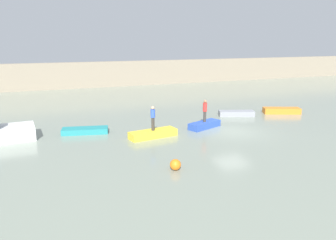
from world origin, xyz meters
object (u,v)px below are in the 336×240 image
object	(u,v)px
mooring_buoy	(175,165)
rowboat_teal	(85,131)
rowboat_yellow	(153,134)
rowboat_grey	(236,113)
person_red_shirt	(205,110)
person_blue_shirt	(153,117)
rowboat_blue	(204,125)
rowboat_orange	(282,111)

from	to	relation	value
mooring_buoy	rowboat_teal	bearing A→B (deg)	112.02
rowboat_teal	rowboat_yellow	distance (m)	5.13
rowboat_grey	person_red_shirt	xyz separation A→B (m)	(-4.56, -2.64, 1.22)
person_blue_shirt	rowboat_teal	bearing A→B (deg)	147.92
rowboat_grey	person_red_shirt	size ratio (longest dim) A/B	1.81
rowboat_yellow	rowboat_blue	bearing A→B (deg)	2.23
rowboat_grey	person_red_shirt	distance (m)	5.41
rowboat_yellow	person_blue_shirt	xyz separation A→B (m)	(0.00, 0.00, 1.22)
rowboat_orange	person_red_shirt	world-z (taller)	person_red_shirt
rowboat_blue	rowboat_grey	size ratio (longest dim) A/B	0.90
rowboat_blue	rowboat_grey	distance (m)	5.27
person_red_shirt	person_blue_shirt	xyz separation A→B (m)	(-4.52, -0.93, 0.01)
person_blue_shirt	mooring_buoy	xyz separation A→B (m)	(-0.79, -6.08, -1.18)
rowboat_grey	mooring_buoy	bearing A→B (deg)	-116.52
rowboat_blue	person_blue_shirt	xyz separation A→B (m)	(-4.52, -0.93, 1.22)
person_blue_shirt	mooring_buoy	size ratio (longest dim) A/B	2.93
mooring_buoy	rowboat_grey	bearing A→B (deg)	44.34
rowboat_orange	rowboat_yellow	bearing A→B (deg)	-145.77
rowboat_teal	rowboat_grey	bearing A→B (deg)	15.68
rowboat_orange	person_red_shirt	distance (m)	9.37
rowboat_grey	rowboat_teal	bearing A→B (deg)	-157.27
rowboat_teal	mooring_buoy	xyz separation A→B (m)	(3.56, -8.80, 0.09)
rowboat_teal	rowboat_yellow	size ratio (longest dim) A/B	0.96
person_red_shirt	rowboat_teal	bearing A→B (deg)	168.57
rowboat_yellow	rowboat_orange	distance (m)	13.91
rowboat_yellow	person_red_shirt	bearing A→B (deg)	2.23
rowboat_teal	mooring_buoy	size ratio (longest dim) A/B	5.55
rowboat_teal	rowboat_grey	distance (m)	13.46
rowboat_blue	mooring_buoy	xyz separation A→B (m)	(-5.31, -7.01, 0.05)
rowboat_blue	person_blue_shirt	bearing A→B (deg)	169.42
rowboat_blue	person_red_shirt	world-z (taller)	person_red_shirt
rowboat_blue	person_red_shirt	bearing A→B (deg)	0.00
rowboat_blue	mooring_buoy	size ratio (longest dim) A/B	4.72
rowboat_teal	rowboat_blue	bearing A→B (deg)	0.66
rowboat_orange	person_blue_shirt	size ratio (longest dim) A/B	1.91
rowboat_grey	person_red_shirt	bearing A→B (deg)	-130.83
rowboat_orange	rowboat_blue	bearing A→B (deg)	-145.43
rowboat_orange	rowboat_grey	bearing A→B (deg)	-165.71
rowboat_teal	person_red_shirt	distance (m)	9.13
person_red_shirt	mooring_buoy	world-z (taller)	person_red_shirt
rowboat_blue	person_red_shirt	distance (m)	1.21
rowboat_teal	rowboat_orange	size ratio (longest dim) A/B	0.99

